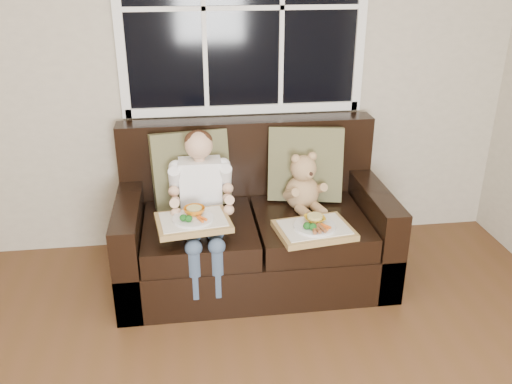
{
  "coord_description": "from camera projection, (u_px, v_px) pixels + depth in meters",
  "views": [
    {
      "loc": [
        -0.01,
        -1.1,
        1.97
      ],
      "look_at": [
        0.38,
        1.85,
        0.65
      ],
      "focal_mm": 38.0,
      "sensor_mm": 36.0,
      "label": 1
    }
  ],
  "objects": [
    {
      "name": "tray_right",
      "position": [
        314.0,
        228.0,
        3.19
      ],
      "size": [
        0.48,
        0.39,
        0.1
      ],
      "rotation": [
        0.0,
        0.0,
        0.14
      ],
      "color": "#A5814A",
      "rests_on": "loveseat"
    },
    {
      "name": "teddy_bear",
      "position": [
        303.0,
        186.0,
        3.46
      ],
      "size": [
        0.27,
        0.32,
        0.39
      ],
      "rotation": [
        0.0,
        0.0,
        0.27
      ],
      "color": "tan",
      "rests_on": "loveseat"
    },
    {
      "name": "window_back",
      "position": [
        243.0,
        8.0,
        3.42
      ],
      "size": [
        1.62,
        0.04,
        1.37
      ],
      "color": "black",
      "rests_on": "room_walls"
    },
    {
      "name": "pillow_right",
      "position": [
        305.0,
        164.0,
        3.57
      ],
      "size": [
        0.52,
        0.31,
        0.5
      ],
      "rotation": [
        -0.21,
        0.0,
        -0.2
      ],
      "color": "brown",
      "rests_on": "loveseat"
    },
    {
      "name": "tray_left",
      "position": [
        193.0,
        220.0,
        3.08
      ],
      "size": [
        0.45,
        0.37,
        0.09
      ],
      "rotation": [
        0.0,
        0.0,
        0.14
      ],
      "color": "#A5814A",
      "rests_on": "child"
    },
    {
      "name": "child",
      "position": [
        201.0,
        193.0,
        3.27
      ],
      "size": [
        0.37,
        0.59,
        0.85
      ],
      "color": "white",
      "rests_on": "loveseat"
    },
    {
      "name": "pillow_left",
      "position": [
        191.0,
        169.0,
        3.48
      ],
      "size": [
        0.52,
        0.3,
        0.5
      ],
      "rotation": [
        -0.21,
        0.0,
        0.18
      ],
      "color": "brown",
      "rests_on": "loveseat"
    },
    {
      "name": "loveseat",
      "position": [
        253.0,
        229.0,
        3.55
      ],
      "size": [
        1.7,
        0.92,
        0.96
      ],
      "color": "black",
      "rests_on": "ground"
    },
    {
      "name": "room_walls",
      "position": [
        193.0,
        145.0,
        1.15
      ],
      "size": [
        4.52,
        5.02,
        2.71
      ],
      "color": "beige",
      "rests_on": "ground"
    }
  ]
}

